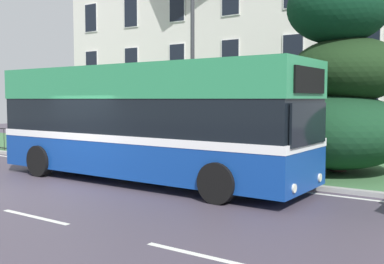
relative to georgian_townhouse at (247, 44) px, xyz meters
The scene contains 7 objects.
ground_plane 16.77m from the georgian_townhouse, 79.67° to the right, with size 60.00×56.00×0.18m.
georgian_townhouse is the anchor object (origin of this frame).
iron_verge_railing 13.34m from the georgian_townhouse, 90.00° to the right, with size 14.02×0.04×0.97m.
evergreen_tree 13.42m from the georgian_townhouse, 50.11° to the right, with size 4.60×4.60×6.15m.
single_decker_bus 15.30m from the georgian_townhouse, 73.94° to the right, with size 9.85×2.80×3.32m.
street_lamp_post 11.96m from the georgian_townhouse, 71.69° to the right, with size 0.36×0.24×6.18m.
litter_bin 12.78m from the georgian_townhouse, 97.00° to the right, with size 0.50×0.50×1.16m.
Camera 1 is at (9.72, -7.48, 2.39)m, focal length 42.41 mm.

